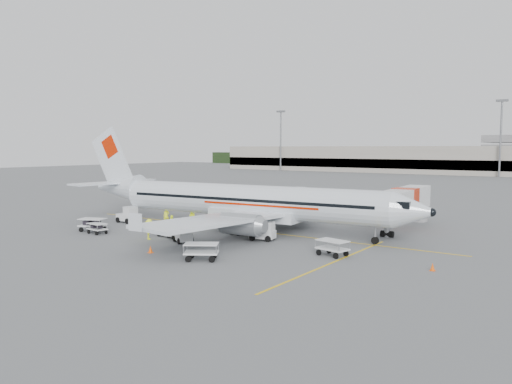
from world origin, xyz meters
TOP-DOWN VIEW (x-y plane):
  - ground at (0.00, 0.00)m, footprint 360.00×360.00m
  - stripe_lead at (0.00, 0.00)m, footprint 44.00×0.20m
  - stripe_cross at (14.00, -8.00)m, footprint 0.20×20.00m
  - terminal_west at (-40.00, 130.00)m, footprint 110.00×22.00m
  - treeline at (0.00, 175.00)m, footprint 300.00×3.00m
  - mast_west at (-70.00, 118.00)m, footprint 3.20×1.20m
  - mast_center at (5.00, 118.00)m, footprint 3.20×1.20m
  - aircraft at (0.86, -0.66)m, footprint 41.14×33.51m
  - jet_bridge at (13.20, 10.34)m, footprint 3.89×16.40m
  - belt_loader at (-3.20, -7.24)m, footprint 4.98×2.66m
  - tug_fore at (4.71, -3.68)m, footprint 2.48×1.77m
  - tug_mid at (-0.59, -8.58)m, footprint 2.44×2.10m
  - tug_aft at (-14.02, -3.45)m, footprint 2.48×1.49m
  - cart_loaded_a at (-10.58, -10.21)m, footprint 2.15×1.41m
  - cart_loaded_b at (-12.20, -9.53)m, footprint 2.93×2.35m
  - cart_empty_a at (5.57, -13.11)m, footprint 2.94×2.63m
  - cart_empty_b at (12.94, -6.02)m, footprint 2.69×1.93m
  - cone_nose at (20.74, -6.35)m, footprint 0.34×0.34m
  - cone_port at (5.36, 17.97)m, footprint 0.35×0.35m
  - cone_stbd at (0.39, -13.43)m, footprint 0.38×0.38m
  - crew_a at (-9.72, -1.59)m, footprint 0.73×0.78m
  - crew_b at (-6.00, -1.50)m, footprint 1.16×1.08m
  - crew_c at (-4.11, -9.36)m, footprint 1.29×1.41m
  - crew_d at (-4.32, -6.19)m, footprint 1.20×0.80m

SIDE VIEW (x-z plane):
  - ground at x=0.00m, z-range 0.00..0.00m
  - stripe_lead at x=0.00m, z-range 0.00..0.01m
  - stripe_cross at x=14.00m, z-range 0.00..0.01m
  - cone_nose at x=20.74m, z-range 0.00..0.56m
  - cone_port at x=5.36m, z-range 0.00..0.57m
  - cone_stbd at x=0.39m, z-range 0.00..0.61m
  - cart_loaded_a at x=-10.58m, z-range 0.00..1.06m
  - cart_empty_b at x=12.94m, z-range 0.00..1.27m
  - cart_empty_a at x=5.57m, z-range 0.00..1.32m
  - cart_loaded_b at x=-12.20m, z-range 0.00..1.33m
  - tug_mid at x=-0.59m, z-range 0.00..1.64m
  - tug_fore at x=4.71m, z-range 0.00..1.74m
  - crew_a at x=-9.72m, z-range 0.00..1.79m
  - tug_aft at x=-14.02m, z-range 0.00..1.87m
  - crew_d at x=-4.32m, z-range 0.00..1.90m
  - crew_c at x=-4.11m, z-range 0.00..1.90m
  - crew_b at x=-6.00m, z-range 0.00..1.92m
  - belt_loader at x=-3.20m, z-range 0.00..2.56m
  - jet_bridge at x=13.20m, z-range 0.00..4.27m
  - treeline at x=0.00m, z-range 0.00..6.00m
  - terminal_west at x=-40.00m, z-range 0.00..9.00m
  - aircraft at x=0.86m, z-range 0.00..10.67m
  - mast_west at x=-70.00m, z-range 0.00..22.00m
  - mast_center at x=5.00m, z-range 0.00..22.00m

